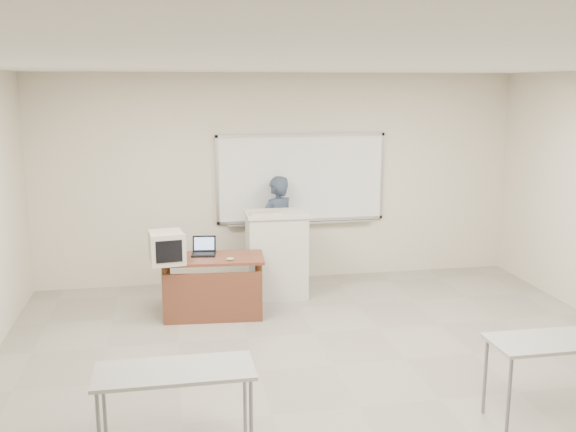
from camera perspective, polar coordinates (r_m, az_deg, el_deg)
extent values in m
cube|color=gray|center=(6.02, 6.24, -16.57)|extent=(7.00, 8.00, 0.01)
cube|color=white|center=(9.33, 1.20, 3.39)|extent=(2.40, 0.03, 1.20)
cube|color=#B7BABC|center=(9.26, 1.22, 7.19)|extent=(2.48, 0.04, 0.04)
cube|color=#B7BABC|center=(9.43, 1.19, -0.35)|extent=(2.48, 0.04, 0.04)
cube|color=#B7BABC|center=(9.16, -6.30, 3.17)|extent=(0.04, 0.04, 1.28)
cube|color=#B7BABC|center=(9.65, 8.33, 3.54)|extent=(0.04, 0.04, 1.28)
cube|color=#B7BABC|center=(9.40, 1.24, -0.64)|extent=(2.16, 0.07, 0.02)
cube|color=gray|center=(5.04, -10.04, -13.42)|extent=(1.20, 0.50, 0.03)
cylinder|color=slate|center=(5.05, -3.29, -17.81)|extent=(0.03, 0.03, 0.70)
cylinder|color=slate|center=(5.41, -16.00, -16.19)|extent=(0.03, 0.03, 0.70)
cylinder|color=slate|center=(5.40, -3.86, -15.75)|extent=(0.03, 0.03, 0.70)
cube|color=gray|center=(5.96, 23.01, -10.16)|extent=(1.20, 0.50, 0.03)
cylinder|color=slate|center=(5.67, 19.05, -15.00)|extent=(0.03, 0.03, 0.70)
cylinder|color=slate|center=(5.99, 17.13, -13.42)|extent=(0.03, 0.03, 0.70)
cube|color=brown|center=(7.97, -6.75, -3.76)|extent=(1.26, 0.63, 0.04)
cube|color=brown|center=(7.81, -6.53, -7.28)|extent=(1.19, 0.03, 0.63)
cylinder|color=#3D200F|center=(7.82, -10.74, -7.06)|extent=(0.06, 0.06, 0.71)
cylinder|color=#3D200F|center=(7.89, -2.40, -6.69)|extent=(0.06, 0.06, 0.71)
cylinder|color=#3D200F|center=(8.30, -10.75, -5.95)|extent=(0.06, 0.06, 0.71)
cylinder|color=#3D200F|center=(8.37, -2.90, -5.62)|extent=(0.06, 0.06, 0.71)
cube|color=silver|center=(8.69, -1.03, -3.57)|extent=(0.78, 0.56, 1.12)
cube|color=silver|center=(8.55, -1.04, 0.19)|extent=(0.82, 0.60, 0.04)
cube|color=#B4A996|center=(7.80, -10.77, -2.69)|extent=(0.38, 0.40, 0.36)
cube|color=#B4A996|center=(7.59, -10.77, -3.10)|extent=(0.40, 0.04, 0.38)
cube|color=black|center=(7.57, -10.77, -3.14)|extent=(0.31, 0.01, 0.26)
cube|color=black|center=(8.05, -7.51, -3.42)|extent=(0.29, 0.21, 0.02)
cube|color=black|center=(8.04, -7.51, -3.36)|extent=(0.24, 0.12, 0.01)
cube|color=black|center=(8.15, -7.58, -2.45)|extent=(0.29, 0.06, 0.20)
cube|color=#748FBB|center=(8.14, -7.58, -2.45)|extent=(0.25, 0.04, 0.15)
ellipsoid|color=#9A9CA1|center=(7.78, -5.18, -3.82)|extent=(0.11, 0.09, 0.04)
cube|color=#B4A996|center=(8.41, -1.92, 0.23)|extent=(0.46, 0.18, 0.02)
imported|color=black|center=(9.18, -0.99, -1.28)|extent=(0.69, 0.62, 1.57)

